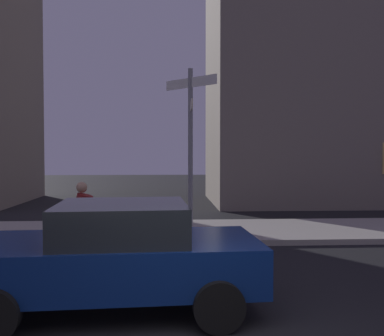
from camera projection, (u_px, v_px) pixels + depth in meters
The scene contains 4 objects.
sidewalk_kerb at pixel (184, 232), 11.61m from camera, with size 40.00×3.23×0.14m, color #9E9991.
signpost at pixel (190, 136), 10.76m from camera, with size 1.20×1.61×4.17m.
car_side_parked at pixel (115, 254), 5.96m from camera, with size 4.19×2.20×1.50m.
cyclist at pixel (85, 224), 8.68m from camera, with size 1.82×0.35×1.61m.
Camera 1 is at (-0.44, -3.93, 2.18)m, focal length 40.16 mm.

